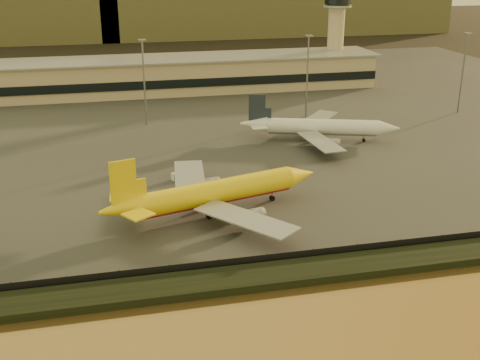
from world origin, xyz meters
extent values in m
plane|color=black|center=(0.00, 0.00, 0.00)|extent=(900.00, 900.00, 0.00)
cube|color=black|center=(0.00, -17.00, 0.70)|extent=(320.00, 7.00, 1.40)
cube|color=#2D2D2D|center=(0.00, 95.00, 0.10)|extent=(320.00, 220.00, 0.20)
cube|color=black|center=(0.00, -13.00, 1.30)|extent=(300.00, 0.05, 2.20)
cube|color=tan|center=(0.00, 125.00, 6.20)|extent=(160.00, 22.00, 12.00)
cube|color=black|center=(0.00, 113.80, 5.20)|extent=(160.00, 0.60, 3.00)
cube|color=gray|center=(0.00, 125.00, 12.50)|extent=(164.00, 24.00, 0.60)
cylinder|color=tan|center=(70.00, 131.00, 15.20)|extent=(6.40, 6.40, 30.00)
cylinder|color=gray|center=(70.00, 131.00, 29.40)|extent=(11.20, 11.20, 0.80)
cylinder|color=slate|center=(-10.00, 80.00, 12.70)|extent=(0.50, 0.50, 25.00)
cube|color=slate|center=(-10.00, 80.00, 25.40)|extent=(2.20, 2.20, 0.40)
cylinder|color=slate|center=(40.00, 78.00, 12.70)|extent=(0.50, 0.50, 25.00)
cube|color=slate|center=(40.00, 78.00, 25.40)|extent=(2.20, 2.20, 0.40)
cylinder|color=slate|center=(90.00, 72.00, 12.70)|extent=(0.50, 0.50, 25.00)
cube|color=slate|center=(90.00, 72.00, 25.40)|extent=(2.20, 2.20, 0.40)
cylinder|color=yellow|center=(-1.24, 10.90, 4.65)|extent=(32.49, 13.11, 4.68)
cylinder|color=red|center=(-1.24, 10.90, 3.83)|extent=(31.35, 11.88, 3.65)
cone|color=yellow|center=(17.42, 16.04, 4.65)|extent=(7.32, 6.19, 4.68)
cone|color=yellow|center=(-20.77, 5.53, 5.00)|extent=(9.05, 6.66, 4.68)
cube|color=yellow|center=(-19.90, 5.77, 10.15)|extent=(4.87, 1.67, 8.19)
cube|color=yellow|center=(-20.28, 10.52, 5.35)|extent=(4.70, 4.65, 0.28)
cube|color=yellow|center=(-17.79, 1.50, 5.35)|extent=(6.21, 6.19, 0.28)
cube|color=gray|center=(-5.42, 22.69, 3.83)|extent=(8.59, 20.85, 0.28)
cylinder|color=gray|center=(-2.44, 20.35, 2.54)|extent=(5.89, 3.92, 2.57)
cube|color=gray|center=(1.20, -1.35, 3.83)|extent=(17.30, 19.92, 0.28)
cylinder|color=gray|center=(2.56, 2.17, 2.54)|extent=(5.89, 3.92, 2.57)
cylinder|color=black|center=(10.69, 14.19, 0.71)|extent=(1.21, 1.06, 1.03)
cylinder|color=slate|center=(10.69, 14.19, 1.25)|extent=(0.18, 0.18, 2.11)
cylinder|color=black|center=(-3.94, 7.98, 0.71)|extent=(1.21, 1.06, 1.03)
cylinder|color=slate|center=(-3.94, 7.98, 1.25)|extent=(0.18, 0.18, 2.11)
cylinder|color=black|center=(-5.06, 12.04, 0.71)|extent=(1.21, 1.06, 1.03)
cylinder|color=slate|center=(-5.06, 12.04, 1.25)|extent=(0.18, 0.18, 2.11)
cylinder|color=silver|center=(35.89, 52.45, 4.18)|extent=(29.97, 13.48, 4.19)
cylinder|color=gray|center=(35.89, 52.45, 3.45)|extent=(28.89, 12.34, 3.27)
cone|color=silver|center=(53.00, 46.77, 4.18)|extent=(6.89, 5.83, 4.19)
cone|color=silver|center=(17.98, 58.39, 4.50)|extent=(8.48, 6.36, 4.19)
cube|color=#1B2331|center=(18.78, 58.12, 9.11)|extent=(4.48, 1.77, 7.34)
cube|color=silver|center=(20.89, 61.84, 4.81)|extent=(5.74, 5.69, 0.25)
cube|color=silver|center=(18.25, 53.88, 4.81)|extent=(4.22, 4.01, 0.25)
cube|color=gray|center=(38.73, 63.65, 3.45)|extent=(16.69, 18.18, 0.25)
cylinder|color=gray|center=(39.82, 60.31, 2.30)|extent=(5.50, 3.77, 2.31)
cube|color=gray|center=(31.46, 41.77, 3.45)|extent=(7.06, 19.20, 0.25)
cylinder|color=gray|center=(34.35, 43.79, 2.30)|extent=(5.50, 3.77, 2.31)
cylinder|color=black|center=(46.84, 48.82, 0.66)|extent=(1.11, 0.99, 0.92)
cylinder|color=slate|center=(46.84, 48.82, 1.14)|extent=(0.22, 0.22, 1.89)
cylinder|color=black|center=(32.31, 51.65, 0.66)|extent=(1.11, 0.99, 0.92)
cylinder|color=slate|center=(32.31, 51.65, 1.14)|extent=(0.22, 0.22, 1.89)
cylinder|color=black|center=(33.50, 55.23, 0.66)|extent=(1.11, 0.99, 0.92)
cylinder|color=slate|center=(33.50, 55.23, 1.14)|extent=(0.22, 0.22, 1.89)
cube|color=yellow|center=(17.78, 26.66, 1.11)|extent=(4.29, 2.48, 1.82)
cube|color=silver|center=(-6.49, 31.08, 1.02)|extent=(3.99, 2.74, 1.64)
camera|label=1|loc=(-22.25, -97.89, 48.99)|focal=45.00mm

